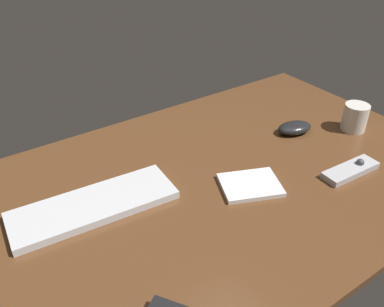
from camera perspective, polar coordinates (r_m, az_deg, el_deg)
The scene contains 6 objects.
desk at distance 104.97cm, azimuth 2.08°, elevation -4.67°, with size 140.00×84.00×2.00cm, color brown.
keyboard at distance 98.99cm, azimuth -13.54°, elevation -7.03°, with size 38.48×13.32×1.91cm, color silver.
computer_mouse at distance 128.94cm, azimuth 14.13°, elevation 3.51°, with size 11.00×6.65×3.39cm, color black.
media_remote at distance 115.49cm, azimuth 21.31°, elevation -2.14°, with size 17.06×6.19×3.15cm.
coffee_mug at distance 135.20cm, azimuth 21.81°, elevation 4.70°, with size 7.41×7.41×8.42cm, color silver.
notepad at distance 103.92cm, azimuth 8.13°, elevation -4.38°, with size 14.62×11.46×1.19cm, color white.
Camera 1 is at (-50.31, -65.98, 65.30)cm, focal length 38.19 mm.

